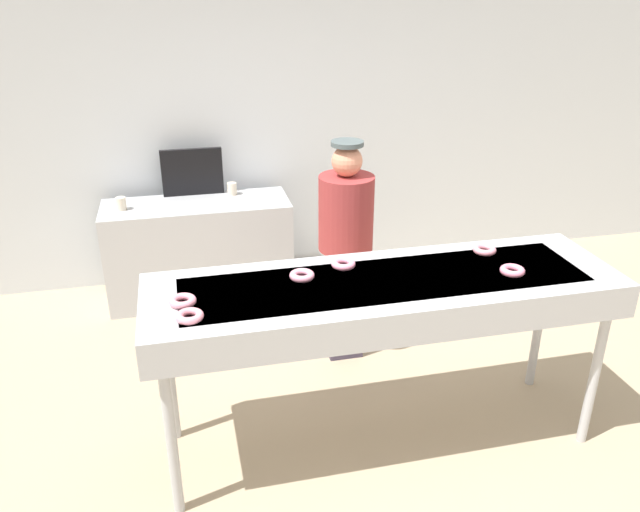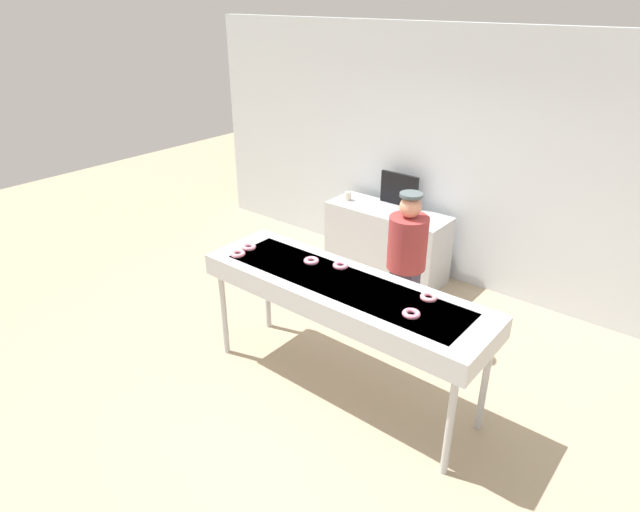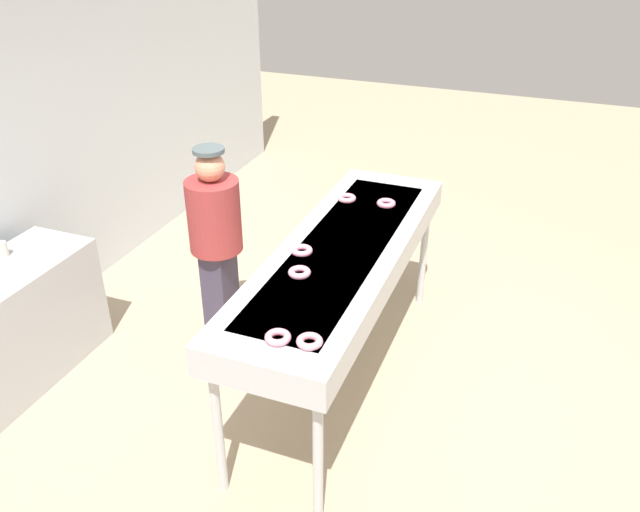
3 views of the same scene
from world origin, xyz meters
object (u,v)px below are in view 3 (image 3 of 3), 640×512
Objects in this scene: strawberry_donut_0 at (278,337)px; worker_baker at (216,239)px; fryer_conveyor at (342,259)px; strawberry_donut_1 at (302,250)px; prep_counter at (0,336)px; strawberry_donut_2 at (386,203)px; strawberry_donut_5 at (299,272)px; paper_cup_1 at (2,249)px; strawberry_donut_4 at (347,198)px; strawberry_donut_3 at (310,341)px.

strawberry_donut_0 is 1.48m from worker_baker.
strawberry_donut_1 is (-0.18, 0.20, 0.12)m from fryer_conveyor.
prep_counter is (-0.95, 1.17, -0.49)m from worker_baker.
prep_counter is (0.15, 2.15, -0.66)m from strawberry_donut_0.
strawberry_donut_0 is 2.25m from prep_counter.
strawberry_donut_2 is 1.14m from strawberry_donut_5.
strawberry_donut_1 is 0.09× the size of worker_baker.
strawberry_donut_1 is at bearing 131.06° from fryer_conveyor.
strawberry_donut_0 is 1.30× the size of paper_cup_1.
strawberry_donut_0 is at bearing -101.56° from paper_cup_1.
paper_cup_1 is at bearing 104.65° from fryer_conveyor.
worker_baker is 1.04× the size of prep_counter.
strawberry_donut_4 is at bearing 7.78° from strawberry_donut_0.
strawberry_donut_1 reaches higher than paper_cup_1.
prep_counter is at bearing 110.87° from strawberry_donut_1.
strawberry_donut_0 is at bearing -166.87° from strawberry_donut_5.
worker_baker is at bearing 87.44° from fryer_conveyor.
strawberry_donut_1 and strawberry_donut_5 have the same top height.
worker_baker is at bearing 41.63° from strawberry_donut_0.
fryer_conveyor is at bearing 172.67° from strawberry_donut_2.
fryer_conveyor is 1.07m from strawberry_donut_0.
strawberry_donut_4 is at bearing -58.37° from paper_cup_1.
strawberry_donut_1 is 1.00× the size of strawberry_donut_4.
strawberry_donut_0 reaches higher than prep_counter.
strawberry_donut_4 is 1.30× the size of paper_cup_1.
strawberry_donut_4 is 1.11m from strawberry_donut_5.
fryer_conveyor is 0.46m from strawberry_donut_5.
strawberry_donut_0 is at bearing -94.12° from prep_counter.
strawberry_donut_3 is at bearing -166.89° from strawberry_donut_4.
strawberry_donut_1 is at bearing 161.41° from strawberry_donut_2.
paper_cup_1 is at bearing 94.28° from strawberry_donut_5.
worker_baker is (-0.63, 0.74, -0.17)m from strawberry_donut_4.
strawberry_donut_3 is at bearing -100.23° from paper_cup_1.
strawberry_donut_1 is 2.11m from paper_cup_1.
strawberry_donut_2 reaches higher than prep_counter.
strawberry_donut_5 is (0.60, 0.31, 0.00)m from strawberry_donut_3.
strawberry_donut_3 and strawberry_donut_5 have the same top height.
fryer_conveyor is 19.00× the size of strawberry_donut_2.
paper_cup_1 is at bearing -64.76° from worker_baker.
paper_cup_1 is (0.31, 0.15, 0.47)m from prep_counter.
fryer_conveyor is 1.62× the size of worker_baker.
prep_counter is (0.13, 2.31, -0.66)m from strawberry_donut_3.
strawberry_donut_2 reaches higher than paper_cup_1.
strawberry_donut_1 is 1.00× the size of strawberry_donut_2.
strawberry_donut_3 is 1.75m from strawberry_donut_4.
paper_cup_1 is (0.47, 2.29, -0.19)m from strawberry_donut_0.
worker_baker is at bearing 73.52° from strawberry_donut_1.
strawberry_donut_0 is (-1.06, -0.03, 0.12)m from fryer_conveyor.
strawberry_donut_1 is at bearing 19.60° from strawberry_donut_5.
strawberry_donut_3 is at bearing -93.19° from prep_counter.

